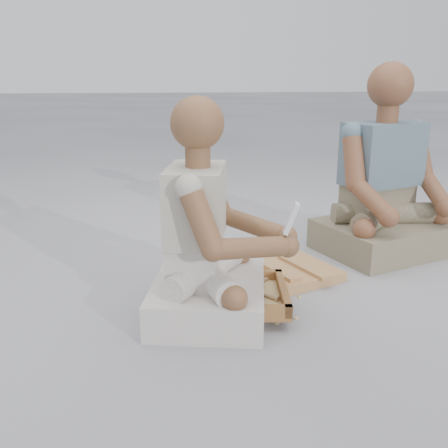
{
  "coord_description": "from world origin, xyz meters",
  "views": [
    {
      "loc": [
        -0.4,
        -1.93,
        0.91
      ],
      "look_at": [
        -0.09,
        0.11,
        0.3
      ],
      "focal_mm": 40.0,
      "sensor_mm": 36.0,
      "label": 1
    }
  ],
  "objects": [
    {
      "name": "chisel_4",
      "position": [
        -0.08,
        0.02,
        0.08
      ],
      "size": [
        0.08,
        0.22,
        0.02
      ],
      "rotation": [
        0.0,
        0.0,
        1.26
      ],
      "color": "silver",
      "rests_on": "tool_tray"
    },
    {
      "name": "craftsman",
      "position": [
        -0.19,
        -0.12,
        0.29
      ],
      "size": [
        0.62,
        0.62,
        0.85
      ],
      "rotation": [
        0.0,
        0.0,
        -1.79
      ],
      "color": "beige",
      "rests_on": "ground"
    },
    {
      "name": "chisel_5",
      "position": [
        0.06,
        0.0,
        0.07
      ],
      "size": [
        0.17,
        0.17,
        0.02
      ],
      "rotation": [
        0.0,
        0.0,
        0.78
      ],
      "color": "silver",
      "rests_on": "tool_tray"
    },
    {
      "name": "wood_chip_2",
      "position": [
        -0.41,
        -0.19,
        0.0
      ],
      "size": [
        0.02,
        0.02,
        0.0
      ],
      "primitive_type": "cube",
      "rotation": [
        0.0,
        0.0,
        1.68
      ],
      "color": "#D9BC80",
      "rests_on": "ground"
    },
    {
      "name": "companion",
      "position": [
        0.82,
        0.49,
        0.33
      ],
      "size": [
        0.76,
        0.68,
        0.98
      ],
      "rotation": [
        0.0,
        0.0,
        3.47
      ],
      "color": "gray",
      "rests_on": "ground"
    },
    {
      "name": "chisel_0",
      "position": [
        0.01,
        -0.07,
        0.08
      ],
      "size": [
        0.15,
        0.19,
        0.02
      ],
      "rotation": [
        0.0,
        0.0,
        0.93
      ],
      "color": "silver",
      "rests_on": "tool_tray"
    },
    {
      "name": "wood_chip_0",
      "position": [
        0.05,
        -0.04,
        0.0
      ],
      "size": [
        0.02,
        0.02,
        0.0
      ],
      "primitive_type": "cube",
      "rotation": [
        0.0,
        0.0,
        0.4
      ],
      "color": "#D9BC80",
      "rests_on": "ground"
    },
    {
      "name": "wood_chip_7",
      "position": [
        -0.24,
        0.18,
        0.0
      ],
      "size": [
        0.02,
        0.02,
        0.0
      ],
      "primitive_type": "cube",
      "rotation": [
        0.0,
        0.0,
        1.49
      ],
      "color": "#D9BC80",
      "rests_on": "ground"
    },
    {
      "name": "wood_chip_1",
      "position": [
        0.06,
        -0.25,
        0.0
      ],
      "size": [
        0.02,
        0.02,
        0.0
      ],
      "primitive_type": "cube",
      "rotation": [
        0.0,
        0.0,
        0.76
      ],
      "color": "#D9BC80",
      "rests_on": "ground"
    },
    {
      "name": "chisel_3",
      "position": [
        -0.03,
        -0.09,
        0.08
      ],
      "size": [
        0.22,
        0.03,
        0.02
      ],
      "rotation": [
        0.0,
        0.0,
        0.07
      ],
      "color": "silver",
      "rests_on": "tool_tray"
    },
    {
      "name": "carved_panel",
      "position": [
        0.09,
        0.18,
        0.02
      ],
      "size": [
        0.78,
        0.66,
        0.04
      ],
      "primitive_type": "cube",
      "rotation": [
        0.0,
        0.0,
        0.37
      ],
      "color": "olive",
      "rests_on": "ground"
    },
    {
      "name": "wood_chip_3",
      "position": [
        0.14,
        -0.22,
        0.0
      ],
      "size": [
        0.02,
        0.02,
        0.0
      ],
      "primitive_type": "cube",
      "rotation": [
        0.0,
        0.0,
        0.43
      ],
      "color": "#D9BC80",
      "rests_on": "ground"
    },
    {
      "name": "mobile_phone",
      "position": [
        0.1,
        -0.24,
        0.41
      ],
      "size": [
        0.07,
        0.06,
        0.12
      ],
      "rotation": [
        -0.35,
        0.0,
        -1.79
      ],
      "color": "silver",
      "rests_on": "craftsman"
    },
    {
      "name": "wood_chip_6",
      "position": [
        -0.2,
        0.16,
        0.0
      ],
      "size": [
        0.02,
        0.02,
        0.0
      ],
      "primitive_type": "cube",
      "rotation": [
        0.0,
        0.0,
        0.73
      ],
      "color": "#D9BC80",
      "rests_on": "ground"
    },
    {
      "name": "tool_tray",
      "position": [
        -0.11,
        -0.12,
        0.07
      ],
      "size": [
        0.52,
        0.44,
        0.06
      ],
      "rotation": [
        0.0,
        0.0,
        -0.15
      ],
      "color": "brown",
      "rests_on": "carved_panel"
    },
    {
      "name": "chisel_1",
      "position": [
        0.04,
        -0.15,
        0.08
      ],
      "size": [
        0.15,
        0.19,
        0.02
      ],
      "rotation": [
        0.0,
        0.0,
        -0.92
      ],
      "color": "silver",
      "rests_on": "tool_tray"
    },
    {
      "name": "chisel_7",
      "position": [
        -0.07,
        -0.16,
        0.07
      ],
      "size": [
        0.22,
        0.05,
        0.02
      ],
      "rotation": [
        0.0,
        0.0,
        -0.14
      ],
      "color": "silver",
      "rests_on": "tool_tray"
    },
    {
      "name": "wood_chip_5",
      "position": [
        0.21,
        -0.04,
        0.0
      ],
      "size": [
        0.02,
        0.02,
        0.0
      ],
      "primitive_type": "cube",
      "rotation": [
        0.0,
        0.0,
        1.69
      ],
      "color": "#D9BC80",
      "rests_on": "ground"
    },
    {
      "name": "chisel_6",
      "position": [
        -0.09,
        0.03,
        0.08
      ],
      "size": [
        0.06,
        0.22,
        0.02
      ],
      "rotation": [
        0.0,
        0.0,
        1.38
      ],
      "color": "silver",
      "rests_on": "tool_tray"
    },
    {
      "name": "wood_chip_4",
      "position": [
        -0.43,
        0.07,
        0.0
      ],
      "size": [
        0.02,
        0.02,
        0.0
      ],
      "primitive_type": "cube",
      "rotation": [
        0.0,
        0.0,
        1.43
      ],
      "color": "#D9BC80",
      "rests_on": "ground"
    },
    {
      "name": "ground",
      "position": [
        0.0,
        0.0,
        0.0
      ],
      "size": [
        60.0,
        60.0,
        0.0
      ],
      "primitive_type": "plane",
      "color": "#A09FA5",
      "rests_on": "ground"
    },
    {
      "name": "chisel_2",
      "position": [
        -0.05,
        -0.18,
        0.08
      ],
      "size": [
        0.19,
        0.14,
        0.02
      ],
      "rotation": [
        0.0,
        0.0,
        -0.63
      ],
      "color": "silver",
      "rests_on": "tool_tray"
    }
  ]
}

